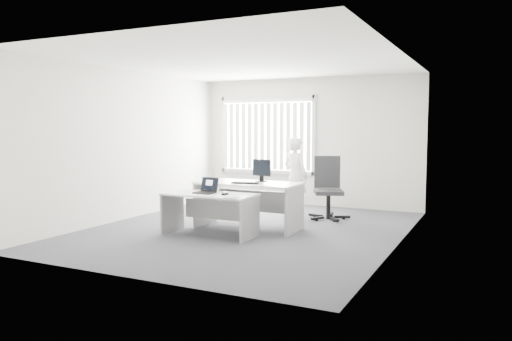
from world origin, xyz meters
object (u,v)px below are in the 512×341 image
at_px(office_chair, 328,199).
at_px(laptop, 204,186).
at_px(desk_far, 248,195).
at_px(person, 296,176).
at_px(desk_near, 210,205).
at_px(monitor, 262,170).

relative_size(office_chair, laptop, 3.68).
relative_size(desk_far, person, 1.14).
bearing_deg(person, desk_far, 100.95).
relative_size(desk_near, person, 0.97).
relative_size(laptop, monitor, 0.84).
distance_m(desk_near, person, 2.39).
xyz_separation_m(desk_near, laptop, (-0.07, -0.03, 0.31)).
height_order(desk_far, monitor, monitor).
distance_m(desk_far, person, 1.60).
bearing_deg(laptop, office_chair, 63.66).
bearing_deg(desk_near, desk_far, 66.27).
bearing_deg(office_chair, desk_near, -144.59).
bearing_deg(monitor, desk_far, -112.67).
relative_size(desk_far, office_chair, 1.48).
relative_size(desk_near, monitor, 3.87).
relative_size(desk_near, desk_far, 0.85).
height_order(desk_near, person, person).
bearing_deg(office_chair, person, 148.05).
distance_m(desk_near, office_chair, 2.55).
xyz_separation_m(desk_far, office_chair, (0.94, 1.48, -0.21)).
bearing_deg(desk_far, monitor, 53.19).
relative_size(office_chair, person, 0.77).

